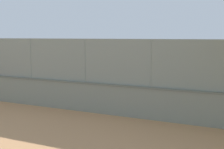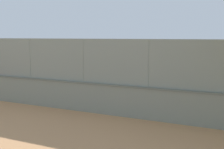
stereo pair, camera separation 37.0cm
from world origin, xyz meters
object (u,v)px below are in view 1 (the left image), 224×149
at_px(player_crossing_court, 142,78).
at_px(sports_ball, 112,68).
at_px(player_at_service_line, 180,78).
at_px(player_baseline_waiting, 122,71).
at_px(courtside_bench, 0,86).

height_order(player_crossing_court, sports_ball, player_crossing_court).
bearing_deg(player_at_service_line, player_crossing_court, 15.35).
relative_size(player_baseline_waiting, player_crossing_court, 0.95).
distance_m(player_baseline_waiting, player_crossing_court, 4.63).
xyz_separation_m(player_crossing_court, courtside_bench, (7.63, 4.56, -0.46)).
bearing_deg(player_at_service_line, player_baseline_waiting, -28.20).
height_order(player_baseline_waiting, player_crossing_court, player_crossing_court).
distance_m(player_baseline_waiting, player_at_service_line, 6.03).
bearing_deg(courtside_bench, sports_ball, -126.94).
xyz_separation_m(player_crossing_court, sports_ball, (3.00, -1.60, 0.33)).
bearing_deg(courtside_bench, player_at_service_line, -152.35).
height_order(player_crossing_court, player_at_service_line, player_at_service_line).
relative_size(player_baseline_waiting, sports_ball, 6.77).
distance_m(player_baseline_waiting, sports_ball, 1.91).
height_order(player_baseline_waiting, sports_ball, player_baseline_waiting).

